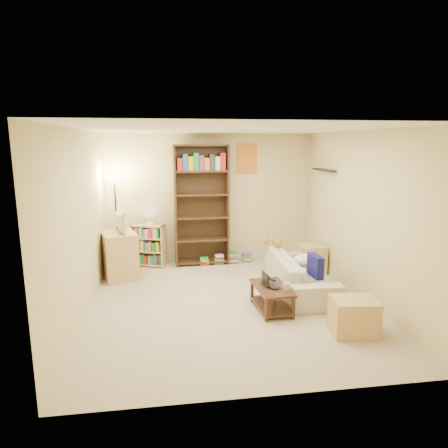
{
  "coord_description": "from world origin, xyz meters",
  "views": [
    {
      "loc": [
        -0.86,
        -5.48,
        2.31
      ],
      "look_at": [
        0.04,
        0.69,
        1.05
      ],
      "focal_mm": 32.0,
      "sensor_mm": 36.0,
      "label": 1
    }
  ],
  "objects_px": {
    "sofa": "(300,274)",
    "side_table": "(311,259)",
    "tabby_cat": "(275,242)",
    "laptop": "(273,285)",
    "mug": "(287,287)",
    "floor_lamp": "(115,197)",
    "coffee_table": "(272,296)",
    "desk_fan": "(150,213)",
    "tv_stand": "(119,255)",
    "short_bookshelf": "(149,245)",
    "tall_bookshelf": "(201,202)",
    "television": "(118,221)",
    "end_cabinet": "(354,316)"
  },
  "relations": [
    {
      "from": "short_bookshelf",
      "to": "desk_fan",
      "type": "bearing_deg",
      "value": -24.42
    },
    {
      "from": "coffee_table",
      "to": "floor_lamp",
      "type": "bearing_deg",
      "value": 133.74
    },
    {
      "from": "sofa",
      "to": "side_table",
      "type": "xyz_separation_m",
      "value": [
        0.5,
        0.86,
        -0.03
      ]
    },
    {
      "from": "short_bookshelf",
      "to": "end_cabinet",
      "type": "xyz_separation_m",
      "value": [
        2.6,
        -3.19,
        -0.18
      ]
    },
    {
      "from": "coffee_table",
      "to": "short_bookshelf",
      "type": "distance_m",
      "value": 2.97
    },
    {
      "from": "laptop",
      "to": "tall_bookshelf",
      "type": "relative_size",
      "value": 0.17
    },
    {
      "from": "tall_bookshelf",
      "to": "floor_lamp",
      "type": "height_order",
      "value": "tall_bookshelf"
    },
    {
      "from": "floor_lamp",
      "to": "end_cabinet",
      "type": "xyz_separation_m",
      "value": [
        3.14,
        -2.95,
        -1.15
      ]
    },
    {
      "from": "television",
      "to": "short_bookshelf",
      "type": "xyz_separation_m",
      "value": [
        0.48,
        0.59,
        -0.6
      ]
    },
    {
      "from": "sofa",
      "to": "tabby_cat",
      "type": "xyz_separation_m",
      "value": [
        -0.22,
        0.74,
        0.35
      ]
    },
    {
      "from": "television",
      "to": "tv_stand",
      "type": "bearing_deg",
      "value": 73.86
    },
    {
      "from": "floor_lamp",
      "to": "side_table",
      "type": "height_order",
      "value": "floor_lamp"
    },
    {
      "from": "television",
      "to": "short_bookshelf",
      "type": "height_order",
      "value": "television"
    },
    {
      "from": "tv_stand",
      "to": "end_cabinet",
      "type": "height_order",
      "value": "tv_stand"
    },
    {
      "from": "mug",
      "to": "end_cabinet",
      "type": "height_order",
      "value": "mug"
    },
    {
      "from": "television",
      "to": "short_bookshelf",
      "type": "relative_size",
      "value": 0.84
    },
    {
      "from": "laptop",
      "to": "mug",
      "type": "distance_m",
      "value": 0.25
    },
    {
      "from": "short_bookshelf",
      "to": "television",
      "type": "bearing_deg",
      "value": -110.03
    },
    {
      "from": "side_table",
      "to": "end_cabinet",
      "type": "xyz_separation_m",
      "value": [
        -0.34,
        -2.37,
        -0.03
      ]
    },
    {
      "from": "television",
      "to": "desk_fan",
      "type": "distance_m",
      "value": 0.76
    },
    {
      "from": "tabby_cat",
      "to": "mug",
      "type": "xyz_separation_m",
      "value": [
        -0.27,
        -1.59,
        -0.23
      ]
    },
    {
      "from": "tv_stand",
      "to": "short_bookshelf",
      "type": "relative_size",
      "value": 1.0
    },
    {
      "from": "mug",
      "to": "desk_fan",
      "type": "xyz_separation_m",
      "value": [
        -1.9,
        2.49,
        0.64
      ]
    },
    {
      "from": "television",
      "to": "desk_fan",
      "type": "height_order",
      "value": "desk_fan"
    },
    {
      "from": "tv_stand",
      "to": "tall_bookshelf",
      "type": "relative_size",
      "value": 0.35
    },
    {
      "from": "sofa",
      "to": "short_bookshelf",
      "type": "xyz_separation_m",
      "value": [
        -2.44,
        1.68,
        0.13
      ]
    },
    {
      "from": "tv_stand",
      "to": "side_table",
      "type": "bearing_deg",
      "value": -19.94
    },
    {
      "from": "sofa",
      "to": "mug",
      "type": "relative_size",
      "value": 13.4
    },
    {
      "from": "tv_stand",
      "to": "side_table",
      "type": "distance_m",
      "value": 3.43
    },
    {
      "from": "television",
      "to": "side_table",
      "type": "height_order",
      "value": "television"
    },
    {
      "from": "coffee_table",
      "to": "desk_fan",
      "type": "distance_m",
      "value": 3.02
    },
    {
      "from": "television",
      "to": "sofa",
      "type": "bearing_deg",
      "value": -126.56
    },
    {
      "from": "tall_bookshelf",
      "to": "tabby_cat",
      "type": "bearing_deg",
      "value": -39.96
    },
    {
      "from": "mug",
      "to": "floor_lamp",
      "type": "distance_m",
      "value": 3.51
    },
    {
      "from": "sofa",
      "to": "floor_lamp",
      "type": "bearing_deg",
      "value": 66.17
    },
    {
      "from": "side_table",
      "to": "tv_stand",
      "type": "bearing_deg",
      "value": 176.19
    },
    {
      "from": "floor_lamp",
      "to": "sofa",
      "type": "bearing_deg",
      "value": -25.71
    },
    {
      "from": "short_bookshelf",
      "to": "floor_lamp",
      "type": "relative_size",
      "value": 0.47
    },
    {
      "from": "sofa",
      "to": "television",
      "type": "xyz_separation_m",
      "value": [
        -2.92,
        1.09,
        0.72
      ]
    },
    {
      "from": "laptop",
      "to": "sofa",
      "type": "bearing_deg",
      "value": -67.03
    },
    {
      "from": "tabby_cat",
      "to": "tall_bookshelf",
      "type": "height_order",
      "value": "tall_bookshelf"
    },
    {
      "from": "short_bookshelf",
      "to": "end_cabinet",
      "type": "height_order",
      "value": "short_bookshelf"
    },
    {
      "from": "tabby_cat",
      "to": "laptop",
      "type": "bearing_deg",
      "value": -106.35
    },
    {
      "from": "television",
      "to": "side_table",
      "type": "bearing_deg",
      "value": -109.94
    },
    {
      "from": "mug",
      "to": "floor_lamp",
      "type": "xyz_separation_m",
      "value": [
        -2.48,
        2.29,
        0.97
      ]
    },
    {
      "from": "sofa",
      "to": "side_table",
      "type": "distance_m",
      "value": 1.0
    },
    {
      "from": "television",
      "to": "end_cabinet",
      "type": "xyz_separation_m",
      "value": [
        3.08,
        -2.6,
        -0.78
      ]
    },
    {
      "from": "floor_lamp",
      "to": "side_table",
      "type": "distance_m",
      "value": 3.7
    },
    {
      "from": "tabby_cat",
      "to": "laptop",
      "type": "xyz_separation_m",
      "value": [
        -0.41,
        -1.39,
        -0.27
      ]
    },
    {
      "from": "short_bookshelf",
      "to": "coffee_table",
      "type": "bearing_deg",
      "value": -34.03
    }
  ]
}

